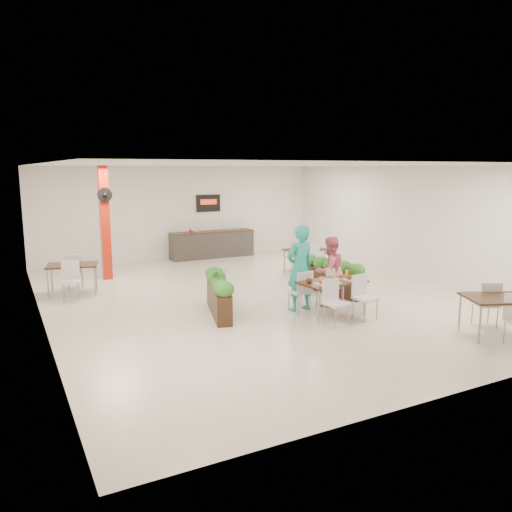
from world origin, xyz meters
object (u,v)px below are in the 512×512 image
at_px(side_table_a, 72,269).
at_px(side_table_b, 305,253).
at_px(planter_left, 219,291).
at_px(diner_man, 300,268).
at_px(red_column, 105,222).
at_px(service_counter, 212,244).
at_px(planter_right, 332,274).
at_px(main_table, 332,286).
at_px(diner_woman, 330,272).
at_px(side_table_c, 503,303).

xyz_separation_m(side_table_a, side_table_b, (6.52, -0.62, -0.01)).
bearing_deg(planter_left, diner_man, -16.54).
bearing_deg(planter_left, red_column, 106.93).
bearing_deg(side_table_b, planter_left, -152.72).
bearing_deg(side_table_b, service_counter, 102.90).
bearing_deg(planter_right, planter_left, -173.71).
relative_size(side_table_a, side_table_b, 1.01).
relative_size(red_column, diner_man, 1.68).
relative_size(service_counter, planter_left, 1.57).
bearing_deg(side_table_b, main_table, -122.88).
bearing_deg(service_counter, main_table, -93.30).
bearing_deg(red_column, diner_man, -58.82).
bearing_deg(side_table_b, planter_right, -114.58).
distance_m(diner_man, diner_woman, 0.81).
distance_m(planter_left, planter_right, 3.26).
bearing_deg(side_table_a, side_table_b, 7.25).
bearing_deg(side_table_a, diner_woman, -24.97).
bearing_deg(diner_woman, side_table_b, -119.23).
xyz_separation_m(side_table_a, side_table_c, (6.71, -7.12, 0.01)).
relative_size(red_column, side_table_b, 1.93).
bearing_deg(side_table_b, side_table_a, 167.01).
xyz_separation_m(main_table, side_table_c, (2.06, -2.55, 0.00)).
bearing_deg(service_counter, side_table_c, -81.11).
bearing_deg(service_counter, diner_woman, -90.30).
relative_size(red_column, planter_left, 1.68).
bearing_deg(red_column, diner_woman, -52.82).
bearing_deg(side_table_c, service_counter, 122.98).
relative_size(main_table, diner_man, 0.90).
xyz_separation_m(diner_woman, planter_right, (0.72, 0.87, -0.30)).
relative_size(side_table_b, side_table_c, 1.01).
distance_m(side_table_a, side_table_c, 9.78).
bearing_deg(side_table_a, planter_left, -40.56).
bearing_deg(service_counter, planter_right, -83.77).
height_order(service_counter, side_table_b, service_counter).
bearing_deg(red_column, side_table_a, -129.85).
bearing_deg(diner_man, diner_woman, 174.66).
distance_m(main_table, side_table_a, 6.51).
relative_size(diner_man, planter_left, 1.00).
xyz_separation_m(service_counter, side_table_a, (-5.10, -3.18, 0.14)).
xyz_separation_m(planter_right, side_table_a, (-5.78, 3.03, 0.13)).
bearing_deg(diner_woman, planter_right, -134.77).
height_order(diner_woman, side_table_a, diner_woman).
height_order(red_column, side_table_c, red_column).
relative_size(planter_left, planter_right, 0.98).
bearing_deg(side_table_b, side_table_c, -95.86).
xyz_separation_m(red_column, planter_right, (4.68, -4.35, -1.14)).
bearing_deg(main_table, planter_left, 151.12).
relative_size(diner_woman, side_table_c, 0.97).
bearing_deg(side_table_a, side_table_c, -34.00).
relative_size(planter_right, side_table_a, 1.17).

